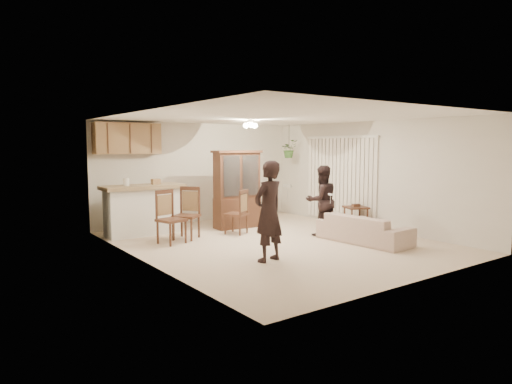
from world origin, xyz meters
TOP-DOWN VIEW (x-y plane):
  - floor at (0.00, 0.00)m, footprint 6.50×6.50m
  - ceiling at (0.00, 0.00)m, footprint 5.50×6.50m
  - wall_back at (0.00, 3.25)m, footprint 5.50×0.02m
  - wall_front at (0.00, -3.25)m, footprint 5.50×0.02m
  - wall_left at (-2.75, 0.00)m, footprint 0.02×6.50m
  - wall_right at (2.75, 0.00)m, footprint 0.02×6.50m
  - breakfast_bar at (-1.85, 2.35)m, footprint 1.60×0.55m
  - bar_top at (-1.85, 2.35)m, footprint 1.75×0.70m
  - upper_cabinets at (-1.90, 3.07)m, footprint 1.50×0.34m
  - vertical_blinds at (2.71, 0.90)m, footprint 0.06×2.30m
  - ceiling_fixture at (0.20, 1.20)m, footprint 0.36×0.36m
  - hanging_plant at (2.30, 2.40)m, footprint 0.43×0.37m
  - plant_cord at (2.30, 2.40)m, footprint 0.01×0.01m
  - sofa at (1.42, -1.01)m, footprint 0.85×1.92m
  - adult at (-1.04, -1.08)m, footprint 0.73×0.56m
  - child at (1.24, 0.02)m, footprint 0.76×0.65m
  - china_hutch at (0.28, 1.87)m, footprint 1.18×0.51m
  - side_table at (2.41, 0.09)m, footprint 0.63×0.63m
  - chair_bar at (-1.75, 1.15)m, footprint 0.57×0.57m
  - chair_hutch_left at (-1.30, 1.40)m, footprint 0.67×0.67m
  - chair_hutch_right at (-0.15, 1.26)m, footprint 0.59×0.59m
  - controller_adult at (-0.95, -1.46)m, footprint 0.07×0.15m
  - controller_child at (1.15, -0.33)m, footprint 0.07×0.14m

SIDE VIEW (x-z plane):
  - floor at x=0.00m, z-range 0.00..0.00m
  - chair_hutch_right at x=-0.15m, z-range -0.21..0.77m
  - side_table at x=2.41m, z-range -0.02..0.57m
  - chair_bar at x=-1.75m, z-range -0.23..0.83m
  - chair_hutch_left at x=-1.30m, z-range -0.24..0.84m
  - sofa at x=1.42m, z-range 0.00..0.73m
  - breakfast_bar at x=-1.85m, z-range 0.00..1.00m
  - child at x=1.24m, z-range 0.00..1.35m
  - adult at x=-1.04m, z-range 0.00..1.80m
  - china_hutch at x=0.28m, z-range -0.01..1.82m
  - controller_child at x=1.15m, z-range 0.91..0.95m
  - bar_top at x=-1.85m, z-range 1.01..1.09m
  - vertical_blinds at x=2.71m, z-range 0.05..2.15m
  - wall_back at x=0.00m, z-range 0.00..2.50m
  - wall_front at x=0.00m, z-range 0.00..2.50m
  - wall_left at x=-2.75m, z-range 0.00..2.50m
  - wall_right at x=2.75m, z-range 0.00..2.50m
  - controller_adult at x=-0.95m, z-range 1.27..1.32m
  - hanging_plant at x=2.30m, z-range 1.61..2.09m
  - upper_cabinets at x=-1.90m, z-range 1.75..2.45m
  - plant_cord at x=2.30m, z-range 1.85..2.50m
  - ceiling_fixture at x=0.20m, z-range 2.30..2.50m
  - ceiling at x=0.00m, z-range 2.49..2.51m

